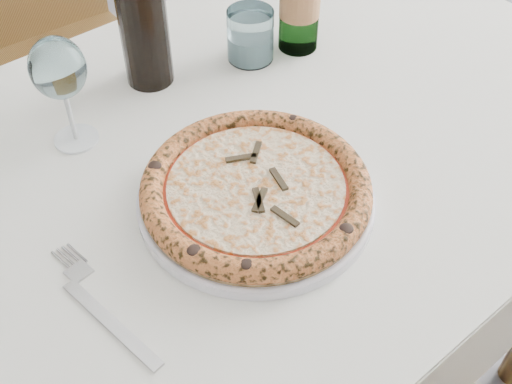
# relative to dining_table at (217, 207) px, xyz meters

# --- Properties ---
(floor) EXTENTS (5.00, 6.00, 0.02)m
(floor) POSITION_rel_dining_table_xyz_m (0.23, 0.00, -0.67)
(floor) COLOR slate
(floor) RESTS_ON ground
(dining_table) EXTENTS (1.39, 0.89, 0.76)m
(dining_table) POSITION_rel_dining_table_xyz_m (0.00, 0.00, 0.00)
(dining_table) COLOR brown
(dining_table) RESTS_ON floor
(chair_far) EXTENTS (0.46, 0.46, 0.93)m
(chair_far) POSITION_rel_dining_table_xyz_m (0.01, 0.81, -0.13)
(chair_far) COLOR brown
(chair_far) RESTS_ON floor
(plate) EXTENTS (0.30, 0.30, 0.02)m
(plate) POSITION_rel_dining_table_xyz_m (-0.00, -0.10, 0.11)
(plate) COLOR white
(plate) RESTS_ON dining_table
(pizza) EXTENTS (0.29, 0.29, 0.03)m
(pizza) POSITION_rel_dining_table_xyz_m (-0.00, -0.10, 0.12)
(pizza) COLOR #F0BE75
(pizza) RESTS_ON plate
(fork) EXTENTS (0.05, 0.22, 0.00)m
(fork) POSITION_rel_dining_table_xyz_m (-0.23, -0.13, 0.10)
(fork) COLOR #A6A6A6
(fork) RESTS_ON dining_table
(wine_glass) EXTENTS (0.07, 0.07, 0.16)m
(wine_glass) POSITION_rel_dining_table_xyz_m (-0.14, 0.14, 0.21)
(wine_glass) COLOR white
(wine_glass) RESTS_ON dining_table
(tumbler) EXTENTS (0.07, 0.07, 0.08)m
(tumbler) POSITION_rel_dining_table_xyz_m (0.18, 0.17, 0.13)
(tumbler) COLOR silver
(tumbler) RESTS_ON dining_table
(wine_bottle) EXTENTS (0.07, 0.07, 0.30)m
(wine_bottle) POSITION_rel_dining_table_xyz_m (0.02, 0.21, 0.22)
(wine_bottle) COLOR black
(wine_bottle) RESTS_ON dining_table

